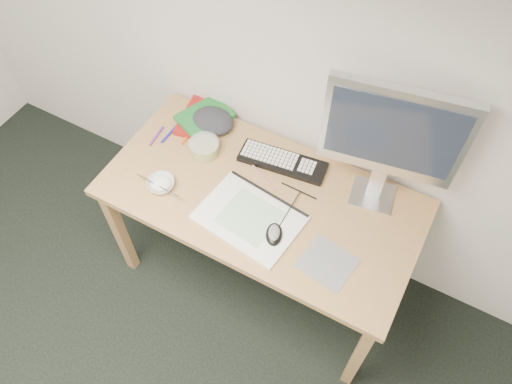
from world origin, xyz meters
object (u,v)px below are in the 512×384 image
at_px(desk, 261,206).
at_px(keyboard, 282,162).
at_px(sketchpad, 250,217).
at_px(rice_bowl, 161,184).
at_px(monitor, 392,136).

xyz_separation_m(desk, keyboard, (-0.00, 0.21, 0.09)).
xyz_separation_m(sketchpad, rice_bowl, (-0.42, -0.04, 0.01)).
distance_m(desk, sketchpad, 0.15).
relative_size(sketchpad, monitor, 0.67).
distance_m(desk, keyboard, 0.23).
xyz_separation_m(keyboard, rice_bowl, (-0.41, -0.38, 0.01)).
relative_size(desk, rice_bowl, 11.48).
bearing_deg(desk, monitor, 29.04).
xyz_separation_m(sketchpad, keyboard, (-0.01, 0.33, 0.01)).
bearing_deg(rice_bowl, monitor, 25.82).
relative_size(keyboard, monitor, 0.65).
height_order(sketchpad, monitor, monitor).
distance_m(sketchpad, rice_bowl, 0.43).
bearing_deg(desk, sketchpad, -84.54).
bearing_deg(sketchpad, keyboard, 99.30).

